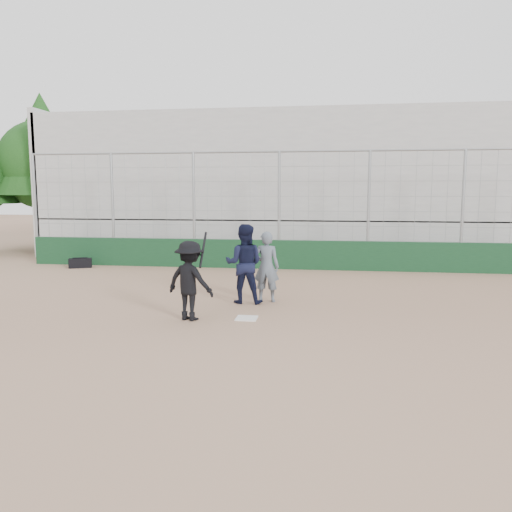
# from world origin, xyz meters

# --- Properties ---
(ground) EXTENTS (90.00, 90.00, 0.00)m
(ground) POSITION_xyz_m (0.00, 0.00, 0.00)
(ground) COLOR brown
(ground) RESTS_ON ground
(home_plate) EXTENTS (0.44, 0.44, 0.02)m
(home_plate) POSITION_xyz_m (0.00, 0.00, 0.01)
(home_plate) COLOR white
(home_plate) RESTS_ON ground
(backstop) EXTENTS (18.10, 0.25, 4.04)m
(backstop) POSITION_xyz_m (0.00, 7.00, 0.96)
(backstop) COLOR #10331A
(backstop) RESTS_ON ground
(bleachers) EXTENTS (20.25, 6.70, 6.98)m
(bleachers) POSITION_xyz_m (0.00, 11.95, 2.92)
(bleachers) COLOR #A2A2A2
(bleachers) RESTS_ON ground
(tree_left) EXTENTS (4.48, 4.48, 7.00)m
(tree_left) POSITION_xyz_m (-11.00, 11.00, 4.39)
(tree_left) COLOR #3A2515
(tree_left) RESTS_ON ground
(batter_at_plate) EXTENTS (1.21, 0.93, 1.81)m
(batter_at_plate) POSITION_xyz_m (-1.14, -0.23, 0.82)
(batter_at_plate) COLOR black
(batter_at_plate) RESTS_ON ground
(catcher_crouched) EXTENTS (0.94, 0.75, 1.26)m
(catcher_crouched) POSITION_xyz_m (-0.29, 1.46, 0.63)
(catcher_crouched) COLOR black
(catcher_crouched) RESTS_ON ground
(umpire) EXTENTS (0.65, 0.45, 1.54)m
(umpire) POSITION_xyz_m (0.21, 1.73, 0.77)
(umpire) COLOR slate
(umpire) RESTS_ON ground
(equipment_bag) EXTENTS (0.83, 0.60, 0.37)m
(equipment_bag) POSITION_xyz_m (-6.93, 6.23, 0.17)
(equipment_bag) COLOR black
(equipment_bag) RESTS_ON ground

